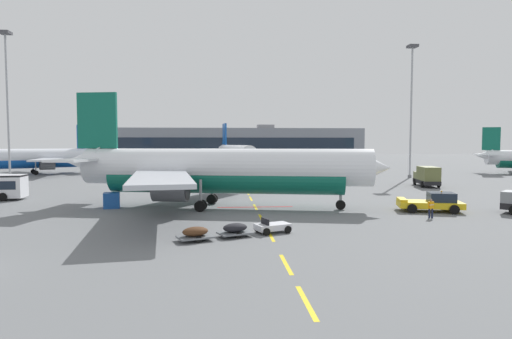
% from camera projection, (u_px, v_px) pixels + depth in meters
% --- Properties ---
extents(ground, '(400.00, 400.00, 0.00)m').
position_uv_depth(ground, '(389.00, 188.00, 64.49)').
color(ground, slate).
extents(apron_paint_markings, '(8.00, 94.84, 0.01)m').
position_uv_depth(apron_paint_markings, '(247.00, 191.00, 60.24)').
color(apron_paint_markings, yellow).
rests_on(apron_paint_markings, ground).
extents(airliner_foreground, '(34.65, 33.94, 12.20)m').
position_uv_depth(airliner_foreground, '(220.00, 170.00, 44.20)').
color(airliner_foreground, white).
rests_on(airliner_foreground, ground).
extents(pushback_tug, '(6.51, 4.29, 2.08)m').
position_uv_depth(pushback_tug, '(432.00, 202.00, 41.85)').
color(pushback_tug, yellow).
rests_on(pushback_tug, ground).
extents(airliner_mid_left, '(34.84, 35.49, 12.47)m').
position_uv_depth(airliner_mid_left, '(234.00, 154.00, 108.86)').
color(airliner_mid_left, white).
rests_on(airliner_mid_left, ground).
extents(airliner_far_center, '(29.72, 28.05, 11.01)m').
position_uv_depth(airliner_far_center, '(27.00, 158.00, 91.34)').
color(airliner_far_center, silver).
rests_on(airliner_far_center, ground).
extents(catering_truck, '(3.69, 7.33, 3.14)m').
position_uv_depth(catering_truck, '(427.00, 176.00, 66.22)').
color(catering_truck, black).
rests_on(catering_truck, ground).
extents(baggage_train, '(8.53, 4.57, 1.14)m').
position_uv_depth(baggage_train, '(236.00, 229.00, 30.53)').
color(baggage_train, silver).
rests_on(baggage_train, ground).
extents(ground_crew_worker, '(0.67, 0.42, 1.74)m').
position_uv_depth(ground_crew_worker, '(431.00, 207.00, 38.14)').
color(ground_crew_worker, '#191E38').
rests_on(ground_crew_worker, ground).
extents(uld_cargo_container, '(1.87, 1.84, 1.60)m').
position_uv_depth(uld_cargo_container, '(112.00, 200.00, 44.11)').
color(uld_cargo_container, '#194C9E').
rests_on(uld_cargo_container, ground).
extents(apron_light_mast_near, '(1.80, 1.80, 26.20)m').
position_uv_depth(apron_light_mast_near, '(7.00, 89.00, 73.77)').
color(apron_light_mast_near, slate).
rests_on(apron_light_mast_near, ground).
extents(apron_light_mast_far, '(1.80, 1.80, 25.74)m').
position_uv_depth(apron_light_mast_far, '(411.00, 96.00, 82.04)').
color(apron_light_mast_far, slate).
rests_on(apron_light_mast_far, ground).
extents(terminal_satellite, '(93.86, 26.00, 13.56)m').
position_uv_depth(terminal_satellite, '(227.00, 146.00, 153.89)').
color(terminal_satellite, gray).
rests_on(terminal_satellite, ground).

